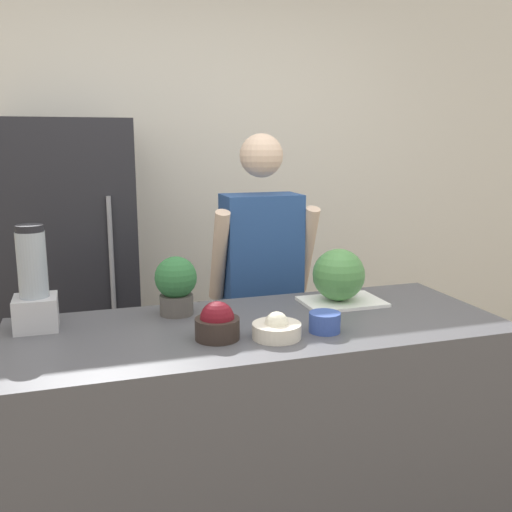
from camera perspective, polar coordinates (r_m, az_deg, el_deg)
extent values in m
cube|color=white|center=(3.67, -7.93, 7.23)|extent=(8.00, 0.06, 2.60)
cube|color=#4C4C51|center=(2.30, 0.29, -17.50)|extent=(1.83, 0.72, 0.90)
cube|color=#232328|center=(3.31, -18.09, -1.79)|extent=(0.69, 0.65, 1.67)
cylinder|color=gray|center=(2.95, -14.27, 0.16)|extent=(0.02, 0.02, 0.59)
cube|color=#333338|center=(2.99, 0.50, -11.82)|extent=(0.28, 0.18, 0.77)
cube|color=#284C8C|center=(2.79, 0.53, 0.63)|extent=(0.37, 0.22, 0.54)
sphere|color=beige|center=(2.74, 0.54, 10.02)|extent=(0.21, 0.21, 0.21)
cylinder|color=beige|center=(2.70, -3.69, 0.01)|extent=(0.07, 0.22, 0.46)
cylinder|color=beige|center=(2.84, 5.04, 0.55)|extent=(0.07, 0.22, 0.46)
cube|color=white|center=(2.41, 8.59, -4.54)|extent=(0.33, 0.23, 0.01)
sphere|color=#4C8C47|center=(2.38, 8.27, -1.87)|extent=(0.22, 0.22, 0.22)
cylinder|color=#2D231E|center=(1.96, -3.89, -7.24)|extent=(0.15, 0.15, 0.07)
sphere|color=maroon|center=(1.95, -3.90, -6.22)|extent=(0.12, 0.12, 0.12)
cylinder|color=beige|center=(1.97, 2.08, -7.47)|extent=(0.17, 0.17, 0.05)
sphere|color=white|center=(1.97, 2.08, -6.76)|extent=(0.08, 0.08, 0.08)
cylinder|color=#334C9E|center=(2.05, 6.88, -6.58)|extent=(0.11, 0.11, 0.07)
cube|color=#B7B7BC|center=(2.20, -21.14, -5.33)|extent=(0.15, 0.15, 0.12)
cylinder|color=#99A3AD|center=(2.16, -21.48, -0.81)|extent=(0.10, 0.10, 0.23)
cylinder|color=black|center=(2.13, -21.73, 2.59)|extent=(0.10, 0.10, 0.02)
cylinder|color=#514C47|center=(2.25, -7.95, -4.83)|extent=(0.13, 0.13, 0.08)
sphere|color=#2D6B38|center=(2.22, -8.03, -2.14)|extent=(0.16, 0.16, 0.16)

